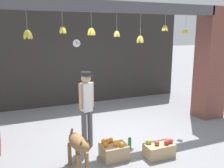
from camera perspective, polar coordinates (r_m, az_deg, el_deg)
The scene contains 10 objects.
ground_plane at distance 6.08m, azimuth 1.65°, elevation -11.66°, with size 60.00×60.00×0.00m, color gray.
shop_back_wall at distance 8.47m, azimuth -6.78°, elevation 5.83°, with size 7.20×0.12×3.08m, color #2D2B28.
shop_pillar_right at distance 7.56m, azimuth 21.62°, elevation 4.32°, with size 0.70×0.60×3.08m, color brown.
storefront_awning at distance 5.69m, azimuth 1.20°, elevation 16.87°, with size 5.30×0.25×0.92m.
dog at distance 4.52m, azimuth -7.74°, elevation -13.63°, with size 0.30×0.91×0.72m.
shopkeeper at distance 5.22m, azimuth -5.83°, elevation -4.55°, with size 0.34×0.28×1.63m.
fruit_crate_oranges at distance 5.04m, azimuth 0.35°, elevation -14.93°, with size 0.49×0.44×0.37m.
fruit_crate_apples at distance 5.19m, azimuth 10.72°, elevation -14.47°, with size 0.58×0.33×0.35m.
water_bottle at distance 5.44m, azimuth 4.06°, elevation -13.37°, with size 0.08×0.08×0.24m.
wall_clock at distance 8.31m, azimuth -8.12°, elevation 9.21°, with size 0.27×0.03×0.27m.
Camera 1 is at (-2.30, -5.07, 2.45)m, focal length 40.00 mm.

